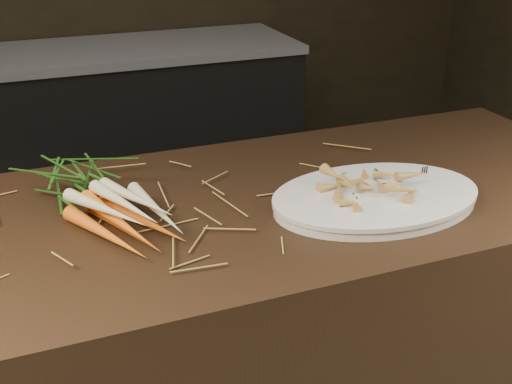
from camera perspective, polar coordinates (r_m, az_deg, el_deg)
back_counter at (r=3.24m, az=-12.73°, el=5.13°), size 1.82×0.62×0.84m
straw_bedding at (r=1.29m, az=-13.52°, el=-2.63°), size 1.40×0.60×0.02m
root_veg_bunch at (r=1.34m, az=-14.57°, el=-0.11°), size 0.30×0.47×0.09m
serving_platter at (r=1.36m, az=10.59°, el=-0.68°), size 0.46×0.31×0.02m
roasted_veg_heap at (r=1.35m, az=10.71°, el=0.72°), size 0.22×0.17×0.05m
serving_fork at (r=1.42m, az=16.58°, el=0.45°), size 0.12×0.14×0.00m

